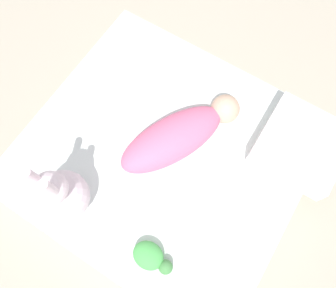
{
  "coord_description": "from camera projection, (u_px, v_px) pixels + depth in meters",
  "views": [
    {
      "loc": [
        0.25,
        -0.37,
        1.44
      ],
      "look_at": [
        0.01,
        0.02,
        0.18
      ],
      "focal_mm": 35.0,
      "sensor_mm": 36.0,
      "label": 1
    }
  ],
  "objects": [
    {
      "name": "ground_plane",
      "position": [
        165.0,
        160.0,
        1.51
      ],
      "size": [
        12.0,
        12.0,
        0.0
      ],
      "primitive_type": "plane",
      "color": "#B2A893"
    },
    {
      "name": "bed_mattress",
      "position": [
        164.0,
        156.0,
        1.45
      ],
      "size": [
        1.14,
        1.06,
        0.13
      ],
      "color": "white",
      "rests_on": "ground_plane"
    },
    {
      "name": "swaddled_baby",
      "position": [
        179.0,
        135.0,
        1.34
      ],
      "size": [
        0.38,
        0.55,
        0.14
      ],
      "rotation": [
        0.0,
        0.0,
        1.11
      ],
      "color": "pink",
      "rests_on": "bed_mattress"
    },
    {
      "name": "pillow",
      "position": [
        301.0,
        145.0,
        1.34
      ],
      "size": [
        0.32,
        0.32,
        0.11
      ],
      "color": "white",
      "rests_on": "bed_mattress"
    },
    {
      "name": "bunny_plush",
      "position": [
        60.0,
        195.0,
        1.19
      ],
      "size": [
        0.2,
        0.2,
        0.38
      ],
      "color": "silver",
      "rests_on": "bed_mattress"
    },
    {
      "name": "turtle_plush",
      "position": [
        151.0,
        257.0,
        1.21
      ],
      "size": [
        0.16,
        0.1,
        0.06
      ],
      "color": "#51B756",
      "rests_on": "bed_mattress"
    }
  ]
}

